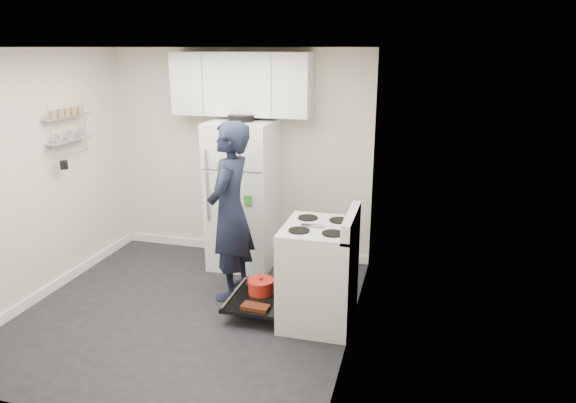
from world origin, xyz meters
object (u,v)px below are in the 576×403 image
(open_oven_door, at_px, (259,293))
(person, at_px, (230,212))
(electric_range, at_px, (318,275))
(refrigerator, at_px, (243,194))

(open_oven_door, height_order, person, person)
(electric_range, xyz_separation_m, refrigerator, (-1.11, 1.10, 0.39))
(electric_range, bearing_deg, refrigerator, 135.32)
(refrigerator, xyz_separation_m, person, (0.15, -0.81, 0.05))
(person, bearing_deg, electric_range, 74.09)
(electric_range, height_order, person, person)
(electric_range, height_order, open_oven_door, electric_range)
(open_oven_door, distance_m, refrigerator, 1.37)
(open_oven_door, height_order, refrigerator, refrigerator)
(open_oven_door, relative_size, refrigerator, 0.39)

